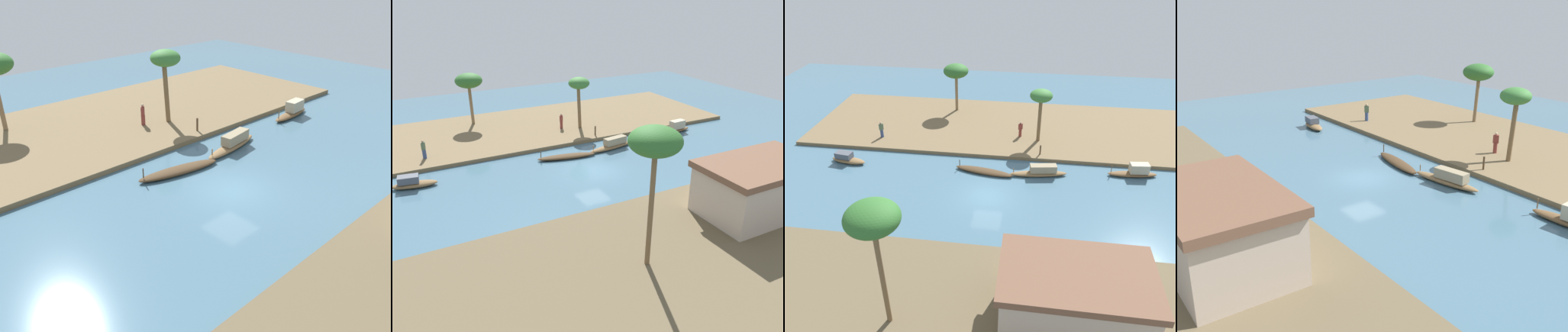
% 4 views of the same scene
% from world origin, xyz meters
% --- Properties ---
extents(river_water, '(68.62, 68.62, 0.00)m').
position_xyz_m(river_water, '(0.00, 0.00, 0.00)').
color(river_water, '#476B7F').
rests_on(river_water, ground).
extents(riverbank_left, '(41.44, 14.28, 0.34)m').
position_xyz_m(riverbank_left, '(0.00, -13.59, 0.17)').
color(riverbank_left, brown).
rests_on(riverbank_left, ground).
extents(sampan_open_hull, '(5.50, 2.05, 0.95)m').
position_xyz_m(sampan_open_hull, '(0.74, -3.63, 0.19)').
color(sampan_open_hull, '#47331E').
rests_on(sampan_open_hull, river_water).
extents(sampan_with_tall_canopy, '(4.42, 1.34, 1.26)m').
position_xyz_m(sampan_with_tall_canopy, '(-12.78, -4.99, 0.46)').
color(sampan_with_tall_canopy, brown).
rests_on(sampan_with_tall_canopy, river_water).
extents(sampan_midstream, '(5.20, 1.69, 1.08)m').
position_xyz_m(sampan_midstream, '(-4.34, -3.87, 0.41)').
color(sampan_midstream, brown).
rests_on(sampan_midstream, river_water).
extents(person_on_near_bank, '(0.46, 0.46, 1.65)m').
position_xyz_m(person_on_near_bank, '(-2.13, -11.01, 1.12)').
color(person_on_near_bank, brown).
rests_on(person_on_near_bank, riverbank_left).
extents(mooring_post, '(0.14, 0.14, 0.96)m').
position_xyz_m(mooring_post, '(-4.28, -7.34, 0.82)').
color(mooring_post, '#4C3823').
rests_on(mooring_post, riverbank_left).
extents(palm_tree_left_near, '(2.23, 2.23, 5.44)m').
position_xyz_m(palm_tree_left_near, '(-4.02, -10.47, 4.95)').
color(palm_tree_left_near, brown).
rests_on(palm_tree_left_near, riverbank_left).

